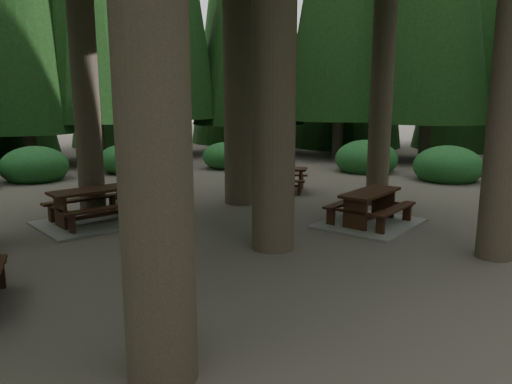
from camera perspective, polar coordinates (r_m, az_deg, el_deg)
ground at (r=9.48m, az=-1.43°, el=-7.46°), size 80.00×80.00×0.00m
picnic_table_a at (r=12.00m, az=12.85°, el=-2.36°), size 2.87×2.62×0.80m
picnic_table_c at (r=12.38m, az=-18.04°, el=-2.14°), size 2.75×2.40×0.84m
picnic_table_d at (r=15.72m, az=2.68°, el=1.89°), size 2.18×2.15×0.74m
shrub_ring at (r=10.33m, az=-0.21°, el=-3.56°), size 23.86×24.64×1.49m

